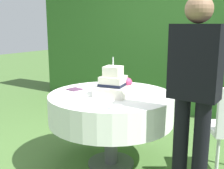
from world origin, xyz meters
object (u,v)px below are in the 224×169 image
object	(u,v)px
serving_plate_far	(116,107)
napkin_stack	(75,89)
cake_table	(111,108)
serving_plate_left	(99,85)
standing_person	(194,88)
wedding_cake	(114,85)
serving_plate_near	(151,97)

from	to	relation	value
serving_plate_far	napkin_stack	world-z (taller)	serving_plate_far
cake_table	serving_plate_left	distance (m)	0.40
cake_table	standing_person	xyz separation A→B (m)	(0.85, -0.17, 0.33)
standing_person	serving_plate_far	bearing A→B (deg)	-160.54
wedding_cake	serving_plate_far	bearing A→B (deg)	-55.04
cake_table	serving_plate_left	xyz separation A→B (m)	(-0.30, 0.22, 0.14)
napkin_stack	standing_person	bearing A→B (deg)	-5.08
serving_plate_far	serving_plate_left	world-z (taller)	same
wedding_cake	standing_person	size ratio (longest dim) A/B	0.23
serving_plate_far	napkin_stack	xyz separation A→B (m)	(-0.70, 0.31, -0.00)
cake_table	serving_plate_far	xyz separation A→B (m)	(0.29, -0.37, 0.14)
cake_table	serving_plate_left	world-z (taller)	serving_plate_left
wedding_cake	serving_plate_far	world-z (taller)	wedding_cake
wedding_cake	serving_plate_left	bearing A→B (deg)	143.93
cake_table	serving_plate_far	size ratio (longest dim) A/B	9.06
cake_table	standing_person	bearing A→B (deg)	-11.31
wedding_cake	serving_plate_near	xyz separation A→B (m)	(0.33, 0.12, -0.10)
wedding_cake	serving_plate_near	bearing A→B (deg)	20.34
serving_plate_left	napkin_stack	world-z (taller)	serving_plate_left
serving_plate_near	wedding_cake	bearing A→B (deg)	-159.66
standing_person	serving_plate_left	bearing A→B (deg)	161.24
serving_plate_far	serving_plate_left	bearing A→B (deg)	134.98
cake_table	wedding_cake	world-z (taller)	wedding_cake
serving_plate_near	napkin_stack	xyz separation A→B (m)	(-0.80, -0.14, -0.00)
cake_table	wedding_cake	size ratio (longest dim) A/B	3.31
wedding_cake	napkin_stack	bearing A→B (deg)	-177.96
serving_plate_far	serving_plate_left	xyz separation A→B (m)	(-0.59, 0.59, 0.00)
serving_plate_near	napkin_stack	world-z (taller)	serving_plate_near
wedding_cake	serving_plate_left	distance (m)	0.46
cake_table	standing_person	distance (m)	0.93
wedding_cake	serving_plate_far	distance (m)	0.41
wedding_cake	serving_plate_left	world-z (taller)	wedding_cake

